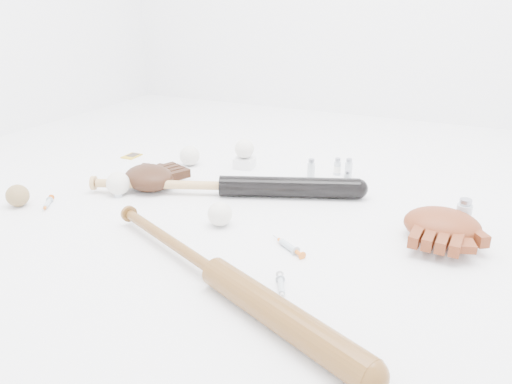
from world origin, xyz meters
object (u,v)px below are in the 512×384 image
at_px(pedestal, 244,163).
at_px(bat_dark, 223,186).
at_px(bat_wood, 217,273).
at_px(glove_dark, 149,177).

bearing_deg(pedestal, bat_dark, -78.00).
relative_size(bat_dark, bat_wood, 1.02).
bearing_deg(bat_dark, pedestal, 80.41).
bearing_deg(bat_wood, glove_dark, 163.85).
relative_size(bat_dark, pedestal, 13.22).
height_order(bat_dark, glove_dark, glove_dark).
height_order(bat_wood, glove_dark, glove_dark).
bearing_deg(pedestal, glove_dark, -121.16).
xyz_separation_m(bat_wood, pedestal, (-0.33, 0.82, -0.01)).
distance_m(bat_dark, bat_wood, 0.58).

